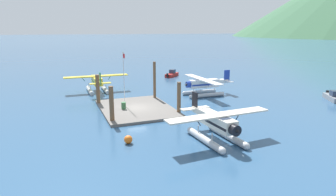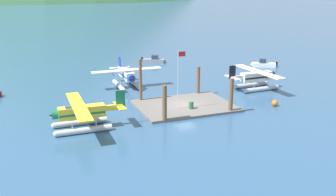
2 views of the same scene
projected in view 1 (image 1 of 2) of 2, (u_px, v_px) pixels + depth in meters
name	position (u px, v px, depth m)	size (l,w,h in m)	color
ground_plane	(136.00, 110.00, 37.22)	(1200.00, 1200.00, 0.00)	#2D5175
dock_platform	(136.00, 109.00, 37.19)	(11.66, 8.88, 0.30)	#66605B
piling_near_left	(98.00, 90.00, 39.09)	(0.51, 0.51, 4.21)	brown
piling_near_right	(112.00, 105.00, 31.52)	(0.51, 0.51, 4.17)	brown
piling_far_left	(155.00, 81.00, 42.03)	(0.40, 0.40, 5.64)	brown
piling_far_right	(179.00, 98.00, 34.79)	(0.48, 0.48, 4.02)	brown
flagpole	(124.00, 74.00, 36.90)	(0.95, 0.10, 7.08)	silver
fuel_drum	(124.00, 106.00, 36.36)	(0.62, 0.62, 0.88)	#33663D
mooring_buoy	(128.00, 140.00, 26.12)	(0.78, 0.78, 0.78)	orange
seaplane_yellow_port_aft	(97.00, 82.00, 47.60)	(7.98, 10.41, 3.84)	#B7BABF
seaplane_cream_stbd_fwd	(217.00, 125.00, 26.46)	(7.98, 10.46, 3.84)	#B7BABF
seaplane_white_bow_left	(204.00, 86.00, 44.88)	(10.40, 7.98, 3.84)	#B7BABF
boat_red_open_west	(172.00, 74.00, 63.56)	(3.98, 4.08, 1.50)	#B2231E
boat_grey_open_north	(334.00, 97.00, 41.94)	(4.43, 3.34, 1.50)	gray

